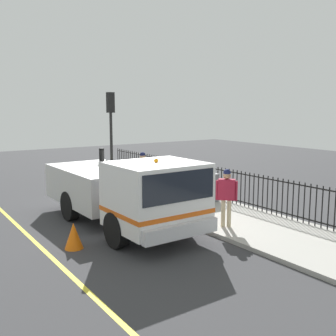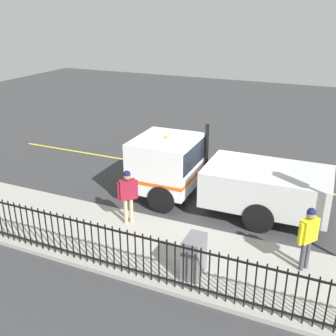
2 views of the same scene
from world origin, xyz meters
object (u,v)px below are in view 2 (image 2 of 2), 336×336
worker_standing (128,191)px  pedestrian_distant (308,232)px  traffic_cone (207,172)px  utility_cabinet (194,256)px  work_truck (210,172)px

worker_standing → pedestrian_distant: (0.25, 5.25, 0.00)m
worker_standing → traffic_cone: size_ratio=2.52×
worker_standing → traffic_cone: bearing=33.4°
worker_standing → utility_cabinet: 3.24m
work_truck → pedestrian_distant: size_ratio=3.83×
work_truck → traffic_cone: (-1.98, -0.75, -0.88)m
work_truck → pedestrian_distant: (2.60, 3.42, -0.03)m
worker_standing → utility_cabinet: size_ratio=1.64×
worker_standing → pedestrian_distant: size_ratio=1.00×
traffic_cone → work_truck: bearing=20.7°
pedestrian_distant → traffic_cone: 6.25m
worker_standing → utility_cabinet: (1.61, 2.76, -0.54)m
utility_cabinet → traffic_cone: bearing=-164.2°
utility_cabinet → traffic_cone: 6.18m
pedestrian_distant → worker_standing: bearing=121.0°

